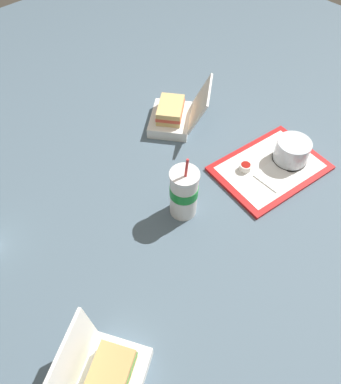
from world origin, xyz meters
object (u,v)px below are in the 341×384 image
object	(u,v)px
clamshell_sandwich_corner	(107,378)
soda_cup_center	(183,193)
plastic_fork	(252,163)
clamshell_sandwich_left	(174,115)
food_tray	(270,168)
cake_container	(292,152)
ketchup_cup	(245,167)

from	to	relation	value
clamshell_sandwich_corner	soda_cup_center	xyz separation A→B (m)	(0.47, 0.24, 0.05)
plastic_fork	clamshell_sandwich_left	world-z (taller)	clamshell_sandwich_left
food_tray	soda_cup_center	size ratio (longest dim) A/B	1.70
plastic_fork	clamshell_sandwich_corner	world-z (taller)	clamshell_sandwich_corner
plastic_fork	clamshell_sandwich_corner	bearing A→B (deg)	179.52
food_tray	plastic_fork	distance (m)	0.07
cake_container	plastic_fork	size ratio (longest dim) A/B	1.07
cake_container	clamshell_sandwich_left	distance (m)	0.45
cake_container	soda_cup_center	world-z (taller)	soda_cup_center
clamshell_sandwich_left	food_tray	bearing A→B (deg)	-78.65
clamshell_sandwich_left	ketchup_cup	bearing A→B (deg)	-88.98
cake_container	ketchup_cup	distance (m)	0.17
clamshell_sandwich_corner	soda_cup_center	bearing A→B (deg)	26.63
ketchup_cup	clamshell_sandwich_left	world-z (taller)	clamshell_sandwich_left
cake_container	food_tray	bearing A→B (deg)	162.72
ketchup_cup	soda_cup_center	size ratio (longest dim) A/B	0.17
plastic_fork	cake_container	bearing A→B (deg)	-51.17
plastic_fork	soda_cup_center	size ratio (longest dim) A/B	0.47
food_tray	cake_container	size ratio (longest dim) A/B	3.40
plastic_fork	soda_cup_center	distance (m)	0.32
plastic_fork	clamshell_sandwich_corner	distance (m)	0.81
food_tray	clamshell_sandwich_left	xyz separation A→B (m)	(-0.08, 0.40, 0.04)
food_tray	plastic_fork	world-z (taller)	plastic_fork
ketchup_cup	clamshell_sandwich_corner	distance (m)	0.77
food_tray	ketchup_cup	size ratio (longest dim) A/B	10.05
plastic_fork	soda_cup_center	xyz separation A→B (m)	(-0.31, 0.03, 0.08)
ketchup_cup	plastic_fork	world-z (taller)	ketchup_cup
clamshell_sandwich_corner	soda_cup_center	size ratio (longest dim) A/B	1.02
food_tray	clamshell_sandwich_left	world-z (taller)	clamshell_sandwich_left
clamshell_sandwich_left	plastic_fork	bearing A→B (deg)	-82.37
cake_container	soda_cup_center	size ratio (longest dim) A/B	0.50
clamshell_sandwich_corner	clamshell_sandwich_left	size ratio (longest dim) A/B	0.84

